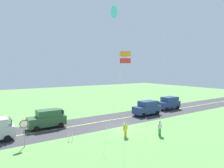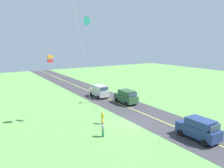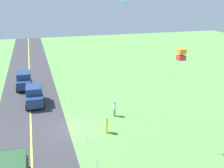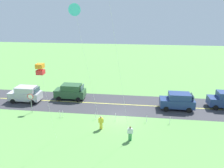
{
  "view_description": "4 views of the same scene",
  "coord_description": "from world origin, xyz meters",
  "px_view_note": "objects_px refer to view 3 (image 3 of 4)",
  "views": [
    {
      "loc": [
        14.77,
        19.62,
        7.16
      ],
      "look_at": [
        2.65,
        1.63,
        5.6
      ],
      "focal_mm": 32.67,
      "sensor_mm": 36.0,
      "label": 1
    },
    {
      "loc": [
        -20.1,
        15.39,
        9.88
      ],
      "look_at": [
        1.68,
        1.51,
        4.92
      ],
      "focal_mm": 34.22,
      "sensor_mm": 36.0,
      "label": 2
    },
    {
      "loc": [
        23.58,
        -3.14,
        12.45
      ],
      "look_at": [
        2.26,
        3.27,
        4.98
      ],
      "focal_mm": 43.03,
      "sensor_mm": 36.0,
      "label": 3
    },
    {
      "loc": [
        -2.03,
        23.61,
        12.46
      ],
      "look_at": [
        0.66,
        1.96,
        5.0
      ],
      "focal_mm": 34.8,
      "sensor_mm": 36.0,
      "label": 4
    }
  ],
  "objects_px": {
    "person_adult_near": "(106,124)",
    "kite_green_far": "(181,55)",
    "person_adult_companion": "(114,109)",
    "car_parked_west_near": "(34,95)",
    "car_parked_west_far": "(24,80)"
  },
  "relations": [
    {
      "from": "car_parked_west_near",
      "to": "kite_green_far",
      "type": "xyz_separation_m",
      "value": [
        13.0,
        11.26,
        6.86
      ]
    },
    {
      "from": "car_parked_west_far",
      "to": "car_parked_west_near",
      "type": "height_order",
      "value": "same"
    },
    {
      "from": "car_parked_west_far",
      "to": "car_parked_west_near",
      "type": "bearing_deg",
      "value": 10.79
    },
    {
      "from": "person_adult_near",
      "to": "kite_green_far",
      "type": "distance_m",
      "value": 9.54
    },
    {
      "from": "car_parked_west_near",
      "to": "kite_green_far",
      "type": "bearing_deg",
      "value": 40.9
    },
    {
      "from": "car_parked_west_far",
      "to": "car_parked_west_near",
      "type": "relative_size",
      "value": 1.0
    },
    {
      "from": "car_parked_west_far",
      "to": "kite_green_far",
      "type": "height_order",
      "value": "kite_green_far"
    },
    {
      "from": "person_adult_near",
      "to": "car_parked_west_far",
      "type": "bearing_deg",
      "value": -13.36
    },
    {
      "from": "person_adult_near",
      "to": "person_adult_companion",
      "type": "xyz_separation_m",
      "value": [
        -3.27,
        1.81,
        0.0
      ]
    },
    {
      "from": "person_adult_near",
      "to": "kite_green_far",
      "type": "height_order",
      "value": "kite_green_far"
    },
    {
      "from": "person_adult_near",
      "to": "kite_green_far",
      "type": "xyz_separation_m",
      "value": [
        3.9,
        4.96,
        7.15
      ]
    },
    {
      "from": "kite_green_far",
      "to": "person_adult_companion",
      "type": "bearing_deg",
      "value": -156.26
    },
    {
      "from": "car_parked_west_near",
      "to": "person_adult_near",
      "type": "height_order",
      "value": "car_parked_west_near"
    },
    {
      "from": "car_parked_west_near",
      "to": "kite_green_far",
      "type": "height_order",
      "value": "kite_green_far"
    },
    {
      "from": "car_parked_west_near",
      "to": "person_adult_near",
      "type": "relative_size",
      "value": 2.75
    }
  ]
}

